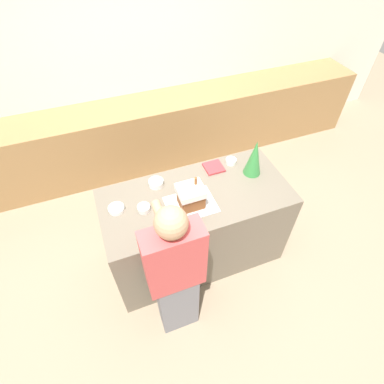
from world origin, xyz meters
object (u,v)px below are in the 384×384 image
person (175,276)px  baking_tray (191,204)px  decorative_tree (254,158)px  candy_bowl_behind_tray (156,183)px  gingerbread_house (191,196)px  candy_bowl_far_right (144,208)px  candy_bowl_near_tray_right (116,209)px  candy_bowl_center_rear (231,161)px  cookbook (214,167)px

person → baking_tray: bearing=58.5°
decorative_tree → candy_bowl_behind_tray: 0.92m
gingerbread_house → candy_bowl_far_right: bearing=167.3°
candy_bowl_near_tray_right → candy_bowl_center_rear: candy_bowl_center_rear is taller
gingerbread_house → candy_bowl_behind_tray: gingerbread_house is taller
gingerbread_house → decorative_tree: bearing=14.4°
person → gingerbread_house: bearing=58.5°
candy_bowl_far_right → cookbook: size_ratio=0.61×
candy_bowl_far_right → cookbook: (0.76, 0.27, -0.02)m
baking_tray → candy_bowl_behind_tray: (-0.21, 0.33, 0.03)m
gingerbread_house → cookbook: size_ratio=1.51×
candy_bowl_far_right → candy_bowl_behind_tray: bearing=53.9°
decorative_tree → candy_bowl_far_right: bearing=-175.4°
cookbook → gingerbread_house: bearing=-135.9°
candy_bowl_center_rear → candy_bowl_behind_tray: bearing=-177.6°
candy_bowl_center_rear → cookbook: 0.19m
cookbook → person: (-0.69, -0.88, -0.12)m
candy_bowl_center_rear → candy_bowl_behind_tray: (-0.76, -0.03, 0.00)m
decorative_tree → candy_bowl_near_tray_right: decorative_tree is taller
decorative_tree → person: 1.26m
candy_bowl_center_rear → candy_bowl_behind_tray: candy_bowl_behind_tray is taller
gingerbread_house → cookbook: 0.52m
decorative_tree → cookbook: size_ratio=2.08×
gingerbread_house → candy_bowl_far_right: size_ratio=2.48×
decorative_tree → candy_bowl_near_tray_right: (-1.28, -0.01, -0.16)m
candy_bowl_center_rear → person: (-0.88, -0.89, -0.14)m
candy_bowl_near_tray_right → candy_bowl_behind_tray: (0.39, 0.17, 0.01)m
baking_tray → person: size_ratio=0.26×
candy_bowl_center_rear → person: size_ratio=0.06×
candy_bowl_far_right → cookbook: candy_bowl_far_right is taller
cookbook → baking_tray: bearing=-135.9°
baking_tray → candy_bowl_center_rear: candy_bowl_center_rear is taller
candy_bowl_near_tray_right → candy_bowl_center_rear: size_ratio=1.32×
decorative_tree → cookbook: decorative_tree is taller
decorative_tree → candy_bowl_far_right: 1.08m
gingerbread_house → cookbook: bearing=44.1°
gingerbread_house → candy_bowl_behind_tray: 0.40m
candy_bowl_far_right → cookbook: 0.80m
candy_bowl_far_right → gingerbread_house: bearing=-12.7°
decorative_tree → candy_bowl_behind_tray: decorative_tree is taller
decorative_tree → candy_bowl_near_tray_right: bearing=-179.6°
gingerbread_house → candy_bowl_far_right: (-0.39, 0.09, -0.08)m
candy_bowl_far_right → candy_bowl_behind_tray: (0.18, 0.24, 0.00)m
candy_bowl_behind_tray → candy_bowl_near_tray_right: bearing=-157.1°
gingerbread_house → candy_bowl_center_rear: gingerbread_house is taller
baking_tray → cookbook: bearing=44.1°
candy_bowl_near_tray_right → person: size_ratio=0.08×
candy_bowl_center_rear → gingerbread_house: bearing=-146.7°
baking_tray → gingerbread_house: gingerbread_house is taller
candy_bowl_center_rear → cookbook: size_ratio=0.58×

